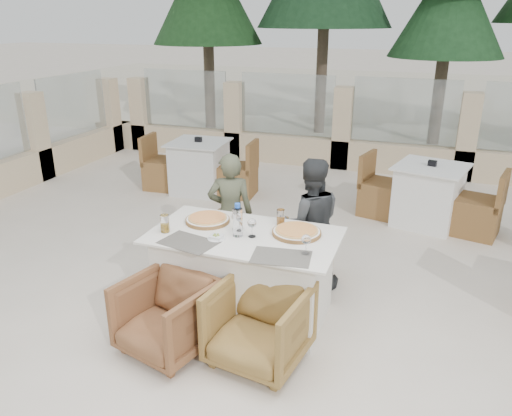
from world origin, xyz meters
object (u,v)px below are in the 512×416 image
(wine_glass_centre, at_px, (236,220))
(beer_glass_left, at_px, (165,223))
(wine_glass_near, at_px, (252,227))
(pizza_right, at_px, (297,231))
(armchair_far_left, at_px, (230,243))
(olive_dish, at_px, (216,237))
(armchair_far_right, at_px, (297,253))
(beer_glass_right, at_px, (281,217))
(armchair_near_right, at_px, (259,324))
(bg_table_b, at_px, (428,195))
(bg_table_a, at_px, (199,167))
(diner_right, at_px, (310,224))
(pizza_left, at_px, (208,219))
(diner_left, at_px, (230,213))
(water_bottle, at_px, (238,220))
(dining_table, at_px, (244,275))
(wine_glass_corner, at_px, (306,243))
(armchair_near_left, at_px, (167,316))

(wine_glass_centre, xyz_separation_m, beer_glass_left, (-0.55, -0.25, -0.02))
(wine_glass_near, bearing_deg, pizza_right, 27.24)
(wine_glass_centre, height_order, armchair_far_left, wine_glass_centre)
(olive_dish, xyz_separation_m, armchair_far_right, (0.44, 0.96, -0.52))
(wine_glass_centre, distance_m, wine_glass_near, 0.21)
(wine_glass_near, xyz_separation_m, olive_dish, (-0.26, -0.14, -0.07))
(beer_glass_right, bearing_deg, armchair_near_right, -83.05)
(olive_dish, distance_m, bg_table_b, 3.33)
(bg_table_a, bearing_deg, diner_right, -48.47)
(pizza_left, xyz_separation_m, pizza_right, (0.82, 0.00, 0.00))
(pizza_right, xyz_separation_m, diner_left, (-0.85, 0.59, -0.17))
(water_bottle, bearing_deg, wine_glass_near, 9.72)
(beer_glass_right, bearing_deg, bg_table_b, 63.24)
(water_bottle, height_order, bg_table_b, water_bottle)
(wine_glass_near, distance_m, armchair_far_left, 1.14)
(water_bottle, distance_m, beer_glass_left, 0.63)
(pizza_left, xyz_separation_m, wine_glass_centre, (0.30, -0.08, 0.07))
(beer_glass_left, height_order, armchair_near_right, beer_glass_left)
(dining_table, bearing_deg, olive_dish, -137.31)
(armchair_far_left, xyz_separation_m, armchair_near_right, (0.80, -1.36, 0.05))
(wine_glass_corner, bearing_deg, pizza_left, 161.13)
(beer_glass_left, bearing_deg, armchair_near_right, -21.87)
(water_bottle, relative_size, wine_glass_centre, 1.57)
(pizza_right, bearing_deg, armchair_near_left, -133.86)
(bg_table_a, bearing_deg, wine_glass_corner, -55.85)
(beer_glass_right, xyz_separation_m, armchair_far_right, (0.03, 0.49, -0.57))
(wine_glass_corner, bearing_deg, olive_dish, 178.23)
(dining_table, xyz_separation_m, wine_glass_near, (0.08, -0.02, 0.48))
(pizza_right, distance_m, bg_table_a, 3.58)
(armchair_near_right, xyz_separation_m, diner_left, (-0.77, 1.31, 0.31))
(armchair_near_left, bearing_deg, beer_glass_right, 73.28)
(wine_glass_centre, relative_size, armchair_near_left, 0.28)
(armchair_far_right, relative_size, diner_right, 0.46)
(armchair_near_right, bearing_deg, armchair_near_left, -162.05)
(beer_glass_right, relative_size, diner_right, 0.11)
(wine_glass_corner, relative_size, beer_glass_left, 1.20)
(armchair_far_left, height_order, armchair_near_right, armchair_near_right)
(beer_glass_right, bearing_deg, diner_left, 146.66)
(wine_glass_near, distance_m, armchair_far_right, 1.03)
(beer_glass_left, bearing_deg, armchair_far_left, 78.68)
(wine_glass_centre, bearing_deg, water_bottle, -60.26)
(armchair_near_right, bearing_deg, armchair_far_right, 102.08)
(bg_table_b, bearing_deg, wine_glass_corner, -92.79)
(wine_glass_corner, distance_m, beer_glass_right, 0.61)
(wine_glass_centre, bearing_deg, pizza_left, 165.87)
(diner_right, bearing_deg, wine_glass_centre, 27.93)
(armchair_far_right, bearing_deg, diner_right, 159.09)
(olive_dish, relative_size, bg_table_b, 0.07)
(pizza_right, bearing_deg, bg_table_a, 129.24)
(armchair_far_left, relative_size, diner_left, 0.47)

